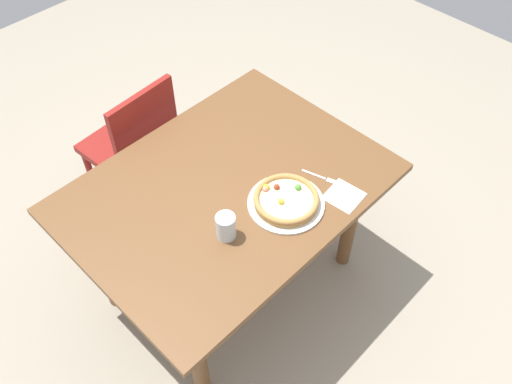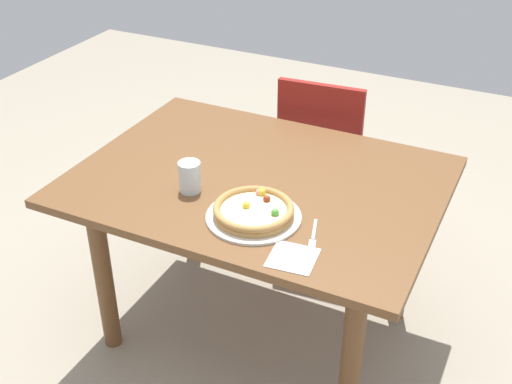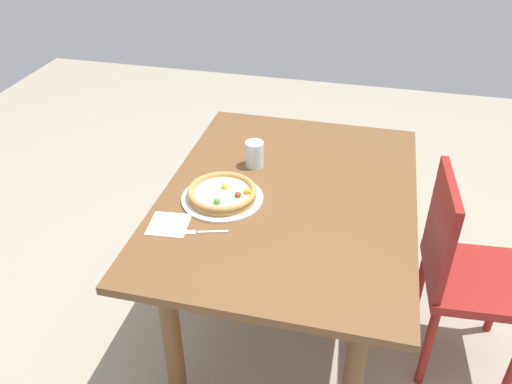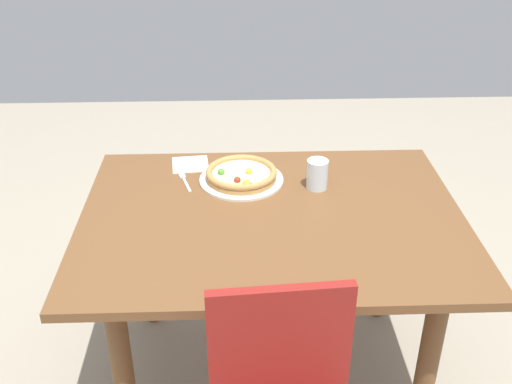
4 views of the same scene
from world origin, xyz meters
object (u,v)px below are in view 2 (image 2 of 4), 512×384
object	(u,v)px
dining_table	(258,203)
plate	(254,217)
chair_near	(325,155)
fork	(313,237)
drinking_glass	(190,177)
pizza	(254,210)
napkin	(293,258)

from	to	relation	value
dining_table	plate	distance (m)	0.29
chair_near	dining_table	bearing A→B (deg)	-94.67
fork	drinking_glass	world-z (taller)	drinking_glass
plate	fork	distance (m)	0.22
pizza	drinking_glass	bearing A→B (deg)	-12.12
dining_table	chair_near	size ratio (longest dim) A/B	1.48
dining_table	napkin	xyz separation A→B (m)	(-0.30, 0.38, 0.11)
chair_near	fork	xyz separation A→B (m)	(-0.31, 0.96, 0.25)
plate	napkin	world-z (taller)	plate
dining_table	pizza	bearing A→B (deg)	112.66
dining_table	drinking_glass	distance (m)	0.30
chair_near	napkin	bearing A→B (deg)	-79.03
drinking_glass	napkin	distance (m)	0.52
pizza	napkin	xyz separation A→B (m)	(-0.20, 0.14, -0.03)
dining_table	plate	bearing A→B (deg)	112.52
chair_near	napkin	world-z (taller)	chair_near
napkin	fork	bearing A→B (deg)	-97.19
dining_table	pizza	size ratio (longest dim) A/B	4.91
chair_near	pizza	distance (m)	0.99
chair_near	napkin	size ratio (longest dim) A/B	6.31
pizza	fork	distance (m)	0.22
chair_near	plate	size ratio (longest dim) A/B	2.80
chair_near	napkin	xyz separation A→B (m)	(-0.30, 1.09, 0.25)
plate	napkin	size ratio (longest dim) A/B	2.26
dining_table	chair_near	distance (m)	0.72
pizza	plate	bearing A→B (deg)	84.08
dining_table	fork	world-z (taller)	fork
plate	fork	size ratio (longest dim) A/B	1.94
pizza	napkin	size ratio (longest dim) A/B	1.91
plate	pizza	world-z (taller)	pizza
dining_table	pizza	xyz separation A→B (m)	(-0.10, 0.24, 0.14)
drinking_glass	chair_near	bearing A→B (deg)	-101.54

